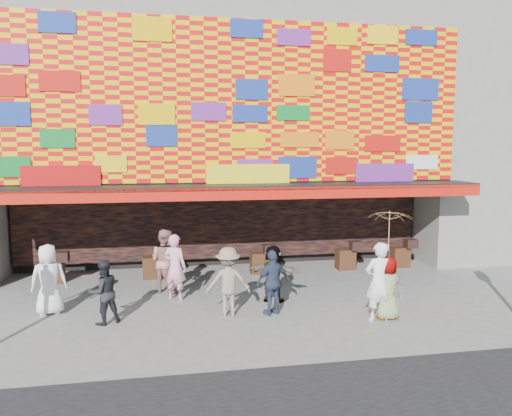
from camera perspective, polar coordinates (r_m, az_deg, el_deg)
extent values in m
plane|color=slate|center=(12.27, -0.15, -12.95)|extent=(90.00, 90.00, 0.00)
cube|color=gray|center=(19.59, -4.44, 13.79)|extent=(15.00, 8.00, 7.00)
cube|color=black|center=(20.63, -4.59, -0.48)|extent=(15.00, 6.00, 3.00)
cube|color=gray|center=(19.03, 19.18, -1.49)|extent=(0.40, 2.00, 3.00)
cube|color=black|center=(14.94, -2.47, 2.45)|extent=(15.20, 1.60, 0.12)
cube|color=red|center=(14.18, -2.03, 1.60)|extent=(15.20, 0.04, 0.35)
cube|color=#FFC200|center=(15.50, -2.81, 12.05)|extent=(14.80, 0.08, 4.90)
cube|color=black|center=(17.52, -3.55, -1.65)|extent=(14.00, 0.25, 2.50)
imported|color=white|center=(13.62, -22.61, -7.55)|extent=(0.95, 0.69, 1.79)
imported|color=pink|center=(13.90, -9.24, -6.69)|extent=(0.80, 0.72, 1.83)
imported|color=black|center=(12.49, -17.05, -9.15)|extent=(0.94, 0.88, 1.55)
imported|color=gray|center=(12.53, -3.20, -8.40)|extent=(1.12, 0.64, 1.72)
imported|color=#303B54|center=(12.60, 1.95, -8.50)|extent=(1.04, 0.72, 1.64)
imported|color=gray|center=(13.62, 1.97, -7.48)|extent=(1.50, 1.07, 1.56)
imported|color=gray|center=(12.66, 14.84, -8.85)|extent=(0.77, 0.51, 1.56)
imported|color=white|center=(12.49, 13.84, -8.17)|extent=(0.74, 0.52, 1.93)
imported|color=tan|center=(14.69, -10.38, -5.94)|extent=(1.14, 1.11, 1.84)
imported|color=beige|center=(12.35, 15.05, -2.52)|extent=(1.31, 1.33, 0.99)
cylinder|color=#4C3326|center=(12.54, 14.91, -6.78)|extent=(0.02, 0.02, 1.00)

